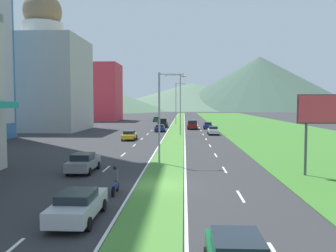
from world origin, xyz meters
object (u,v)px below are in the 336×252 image
(street_lamp_near, at_px, (162,111))
(street_lamp_far, at_px, (177,101))
(car_0, at_px, (83,163))
(motorcycle_rider, at_px, (115,182))
(car_5, at_px, (156,119))
(billboard_roadside, at_px, (326,114))
(car_1, at_px, (213,130))
(car_6, at_px, (129,135))
(street_lamp_mid, at_px, (179,101))
(pickup_truck_1, at_px, (192,125))
(car_7, at_px, (160,128))
(pickup_truck_0, at_px, (163,123))
(car_2, at_px, (78,205))
(car_3, at_px, (208,125))

(street_lamp_near, xyz_separation_m, street_lamp_far, (0.10, 59.40, 1.23))
(car_0, xyz_separation_m, motorcycle_rider, (4.00, -6.90, -0.05))
(street_lamp_near, distance_m, car_0, 8.72)
(car_5, bearing_deg, billboard_roadside, -166.44)
(car_1, distance_m, car_6, 16.80)
(street_lamp_mid, distance_m, pickup_truck_1, 16.01)
(car_6, bearing_deg, street_lamp_mid, -41.74)
(billboard_roadside, relative_size, car_7, 1.36)
(billboard_roadside, distance_m, car_0, 19.72)
(billboard_roadside, distance_m, car_6, 33.13)
(street_lamp_mid, distance_m, pickup_truck_0, 22.40)
(car_1, bearing_deg, street_lamp_near, -13.17)
(car_7, relative_size, pickup_truck_0, 0.87)
(street_lamp_far, xyz_separation_m, car_6, (-6.54, -38.08, -5.42))
(car_5, height_order, pickup_truck_1, pickup_truck_1)
(street_lamp_near, xyz_separation_m, car_7, (-2.83, 38.00, -4.20))
(street_lamp_near, relative_size, pickup_truck_0, 1.58)
(car_2, distance_m, motorcycle_rider, 5.16)
(car_7, bearing_deg, street_lamp_far, -7.80)
(street_lamp_mid, distance_m, car_3, 18.19)
(car_0, relative_size, car_7, 0.99)
(car_7, bearing_deg, street_lamp_near, -175.74)
(street_lamp_near, height_order, car_1, street_lamp_near)
(billboard_roadside, xyz_separation_m, car_2, (-16.11, -11.24, -4.07))
(car_2, relative_size, car_7, 1.02)
(pickup_truck_0, distance_m, pickup_truck_1, 9.46)
(billboard_roadside, bearing_deg, car_2, -145.12)
(car_0, bearing_deg, car_7, -4.64)
(car_1, relative_size, motorcycle_rider, 2.02)
(billboard_roadside, bearing_deg, car_6, 126.29)
(car_7, bearing_deg, car_6, 167.78)
(car_1, distance_m, car_2, 48.56)
(street_lamp_far, height_order, pickup_truck_1, street_lamp_far)
(billboard_roadside, xyz_separation_m, car_0, (-19.29, 0.76, -4.04))
(car_6, xyz_separation_m, pickup_truck_1, (10.25, 23.30, 0.24))
(street_lamp_mid, height_order, car_6, street_lamp_mid)
(street_lamp_far, height_order, car_6, street_lamp_far)
(street_lamp_mid, xyz_separation_m, car_5, (-7.50, 45.87, -5.35))
(street_lamp_near, bearing_deg, pickup_truck_1, 85.13)
(street_lamp_far, relative_size, car_5, 2.34)
(car_2, distance_m, car_3, 63.20)
(car_2, xyz_separation_m, car_3, (10.38, 62.34, -0.02))
(billboard_roadside, xyz_separation_m, car_5, (-19.48, 80.75, -4.06))
(street_lamp_far, distance_m, car_1, 29.76)
(car_7, bearing_deg, car_3, -51.91)
(pickup_truck_1, bearing_deg, pickup_truck_0, -133.44)
(street_lamp_mid, bearing_deg, car_0, -102.09)
(street_lamp_near, bearing_deg, car_7, 94.26)
(street_lamp_far, bearing_deg, car_6, -99.75)
(street_lamp_far, relative_size, car_0, 2.37)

